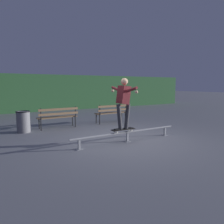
{
  "coord_description": "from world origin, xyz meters",
  "views": [
    {
      "loc": [
        -3.79,
        -5.51,
        1.76
      ],
      "look_at": [
        -0.08,
        0.64,
        0.85
      ],
      "focal_mm": 34.27,
      "sensor_mm": 36.0,
      "label": 1
    }
  ],
  "objects_px": {
    "skateboard": "(123,129)",
    "skateboarder": "(124,99)",
    "grind_rail": "(127,134)",
    "park_bench_leftmost": "(58,115)",
    "trash_can": "(23,121)",
    "park_bench_left_center": "(112,111)"
  },
  "relations": [
    {
      "from": "skateboard",
      "to": "skateboarder",
      "type": "height_order",
      "value": "skateboarder"
    },
    {
      "from": "grind_rail",
      "to": "skateboarder",
      "type": "distance_m",
      "value": 1.1
    },
    {
      "from": "park_bench_leftmost",
      "to": "trash_can",
      "type": "relative_size",
      "value": 2.0
    },
    {
      "from": "skateboarder",
      "to": "park_bench_left_center",
      "type": "height_order",
      "value": "skateboarder"
    },
    {
      "from": "grind_rail",
      "to": "trash_can",
      "type": "distance_m",
      "value": 4.01
    },
    {
      "from": "park_bench_left_center",
      "to": "skateboarder",
      "type": "bearing_deg",
      "value": -115.32
    },
    {
      "from": "park_bench_left_center",
      "to": "skateboard",
      "type": "bearing_deg",
      "value": -115.37
    },
    {
      "from": "skateboard",
      "to": "trash_can",
      "type": "distance_m",
      "value": 3.91
    },
    {
      "from": "grind_rail",
      "to": "skateboard",
      "type": "xyz_separation_m",
      "value": [
        -0.16,
        0.0,
        0.15
      ]
    },
    {
      "from": "grind_rail",
      "to": "skateboarder",
      "type": "bearing_deg",
      "value": -179.97
    },
    {
      "from": "park_bench_leftmost",
      "to": "grind_rail",
      "type": "bearing_deg",
      "value": -68.0
    },
    {
      "from": "skateboarder",
      "to": "park_bench_leftmost",
      "type": "xyz_separation_m",
      "value": [
        -1.09,
        3.09,
        -0.8
      ]
    },
    {
      "from": "skateboarder",
      "to": "park_bench_left_center",
      "type": "relative_size",
      "value": 0.97
    },
    {
      "from": "skateboard",
      "to": "grind_rail",
      "type": "bearing_deg",
      "value": -0.0
    },
    {
      "from": "grind_rail",
      "to": "skateboard",
      "type": "height_order",
      "value": "skateboard"
    },
    {
      "from": "skateboard",
      "to": "skateboarder",
      "type": "xyz_separation_m",
      "value": [
        0.0,
        -0.0,
        0.94
      ]
    },
    {
      "from": "grind_rail",
      "to": "park_bench_left_center",
      "type": "height_order",
      "value": "park_bench_left_center"
    },
    {
      "from": "park_bench_leftmost",
      "to": "skateboarder",
      "type": "bearing_deg",
      "value": -70.48
    },
    {
      "from": "skateboarder",
      "to": "park_bench_leftmost",
      "type": "bearing_deg",
      "value": 109.52
    },
    {
      "from": "grind_rail",
      "to": "park_bench_leftmost",
      "type": "xyz_separation_m",
      "value": [
        -1.25,
        3.09,
        0.29
      ]
    },
    {
      "from": "skateboard",
      "to": "park_bench_left_center",
      "type": "relative_size",
      "value": 0.49
    },
    {
      "from": "skateboard",
      "to": "park_bench_left_center",
      "type": "distance_m",
      "value": 3.42
    }
  ]
}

